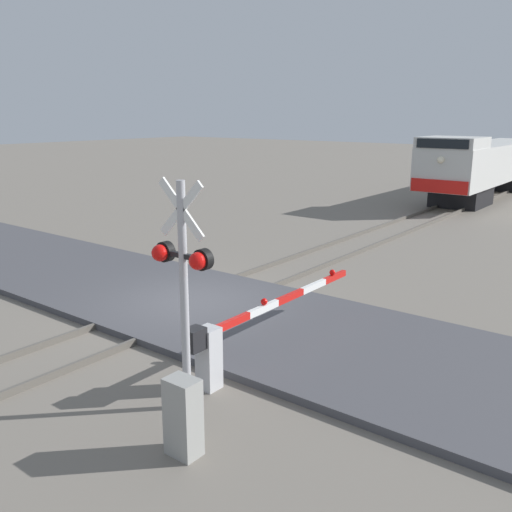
# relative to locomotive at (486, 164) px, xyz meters

# --- Properties ---
(ground_plane) EXTENTS (160.00, 160.00, 0.00)m
(ground_plane) POSITION_rel_locomotive_xyz_m (0.00, -24.92, -1.94)
(ground_plane) COLOR slate
(rail_track_left) EXTENTS (0.08, 80.00, 0.15)m
(rail_track_left) POSITION_rel_locomotive_xyz_m (-0.72, -24.92, -1.87)
(rail_track_left) COLOR #59544C
(rail_track_left) RESTS_ON ground_plane
(rail_track_right) EXTENTS (0.08, 80.00, 0.15)m
(rail_track_right) POSITION_rel_locomotive_xyz_m (0.72, -24.92, -1.87)
(rail_track_right) COLOR #59544C
(rail_track_right) RESTS_ON ground_plane
(road_surface) EXTENTS (36.00, 5.07, 0.16)m
(road_surface) POSITION_rel_locomotive_xyz_m (0.00, -24.92, -1.86)
(road_surface) COLOR #47474C
(road_surface) RESTS_ON ground_plane
(locomotive) EXTENTS (2.98, 15.95, 3.73)m
(locomotive) POSITION_rel_locomotive_xyz_m (0.00, 0.00, 0.00)
(locomotive) COLOR black
(locomotive) RESTS_ON ground_plane
(crossing_signal) EXTENTS (1.18, 0.33, 3.89)m
(crossing_signal) POSITION_rel_locomotive_xyz_m (3.48, -28.68, 0.46)
(crossing_signal) COLOR #ADADB2
(crossing_signal) RESTS_ON ground_plane
(crossing_gate) EXTENTS (0.36, 5.45, 1.28)m
(crossing_gate) POSITION_rel_locomotive_xyz_m (3.31, -27.28, -1.15)
(crossing_gate) COLOR silver
(crossing_gate) RESTS_ON ground_plane
(utility_cabinet) EXTENTS (0.49, 0.36, 1.20)m
(utility_cabinet) POSITION_rel_locomotive_xyz_m (4.40, -29.67, -1.34)
(utility_cabinet) COLOR #999993
(utility_cabinet) RESTS_ON ground_plane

